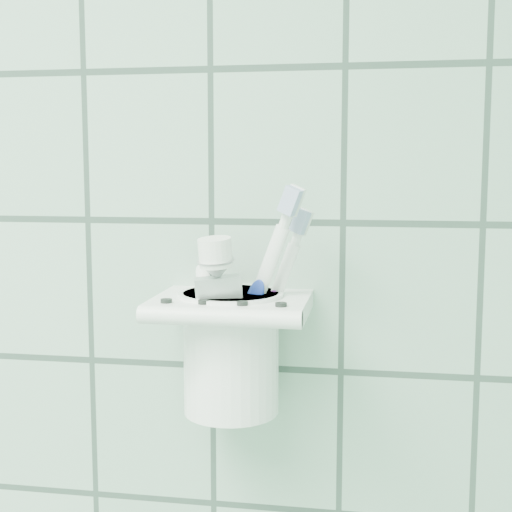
{
  "coord_description": "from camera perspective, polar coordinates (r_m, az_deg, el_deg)",
  "views": [
    {
      "loc": [
        0.76,
        0.55,
        1.44
      ],
      "look_at": [
        0.67,
        1.1,
        1.37
      ],
      "focal_mm": 50.0,
      "sensor_mm": 36.0,
      "label": 1
    }
  ],
  "objects": [
    {
      "name": "holder_bracket",
      "position": [
        0.62,
        -1.95,
        -4.1
      ],
      "size": [
        0.13,
        0.11,
        0.04
      ],
      "color": "white",
      "rests_on": "wall_back"
    },
    {
      "name": "cup",
      "position": [
        0.63,
        -2.0,
        -7.36
      ],
      "size": [
        0.09,
        0.09,
        0.11
      ],
      "color": "white",
      "rests_on": "holder_bracket"
    },
    {
      "name": "toothbrush_pink",
      "position": [
        0.63,
        -0.89,
        -2.39
      ],
      "size": [
        0.08,
        0.07,
        0.2
      ],
      "rotation": [
        -0.3,
        -0.44,
        -0.06
      ],
      "color": "white",
      "rests_on": "cup"
    },
    {
      "name": "toothbrush_blue",
      "position": [
        0.64,
        -1.35,
        -3.24
      ],
      "size": [
        0.07,
        0.02,
        0.18
      ],
      "rotation": [
        -0.07,
        0.35,
        -0.38
      ],
      "color": "white",
      "rests_on": "cup"
    },
    {
      "name": "toothbrush_orange",
      "position": [
        0.64,
        -2.92,
        -2.24
      ],
      "size": [
        0.08,
        0.04,
        0.2
      ],
      "rotation": [
        0.02,
        0.39,
        -0.3
      ],
      "color": "white",
      "rests_on": "cup"
    },
    {
      "name": "toothpaste_tube",
      "position": [
        0.61,
        -2.31,
        -4.31
      ],
      "size": [
        0.05,
        0.04,
        0.15
      ],
      "rotation": [
        0.09,
        -0.08,
        0.28
      ],
      "color": "silver",
      "rests_on": "cup"
    }
  ]
}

